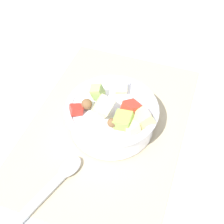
# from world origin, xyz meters

# --- Properties ---
(ground_plane) EXTENTS (2.40, 2.40, 0.00)m
(ground_plane) POSITION_xyz_m (0.00, 0.00, 0.00)
(ground_plane) COLOR silver
(placemat) EXTENTS (0.51, 0.35, 0.01)m
(placemat) POSITION_xyz_m (0.00, 0.00, 0.00)
(placemat) COLOR tan
(placemat) RESTS_ON ground_plane
(salad_bowl) EXTENTS (0.21, 0.21, 0.11)m
(salad_bowl) POSITION_xyz_m (-0.00, -0.01, 0.05)
(salad_bowl) COLOR white
(salad_bowl) RESTS_ON placemat
(serving_spoon) EXTENTS (0.20, 0.09, 0.01)m
(serving_spoon) POSITION_xyz_m (-0.17, 0.04, 0.01)
(serving_spoon) COLOR #B7B7BC
(serving_spoon) RESTS_ON placemat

